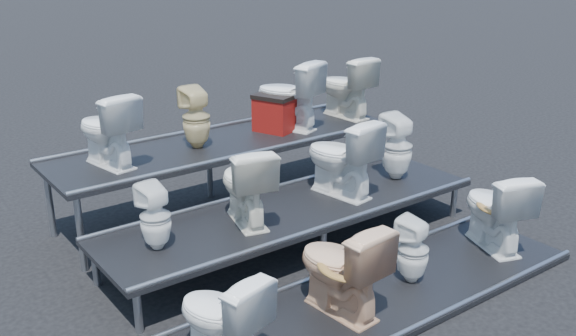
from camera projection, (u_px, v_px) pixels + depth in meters
ground at (294, 247)px, 6.84m from camera, size 80.00×80.00×0.00m
tier_front at (380, 296)px, 5.84m from camera, size 4.20×1.20×0.06m
tier_mid at (294, 227)px, 6.76m from camera, size 4.20×1.20×0.46m
tier_back at (229, 175)px, 7.67m from camera, size 4.20×1.20×0.86m
toilet_0 at (221, 317)px, 4.77m from camera, size 0.60×0.84×0.78m
toilet_1 at (341, 267)px, 5.41m from camera, size 0.55×0.88×0.86m
toilet_2 at (413, 250)px, 5.95m from camera, size 0.35×0.35×0.64m
toilet_3 at (495, 209)px, 6.58m from camera, size 0.73×0.95×0.85m
toilet_4 at (155, 217)px, 5.71m from camera, size 0.30×0.31×0.62m
toilet_5 at (246, 184)px, 6.21m from camera, size 0.62×0.86×0.79m
toilet_6 at (341, 157)px, 6.88m from camera, size 0.61×0.91×0.86m
toilet_7 at (397, 147)px, 7.38m from camera, size 0.36×0.37×0.76m
toilet_8 at (107, 129)px, 6.59m from camera, size 0.57×0.83×0.78m
toilet_9 at (196, 117)px, 7.18m from camera, size 0.32×0.32×0.70m
toilet_10 at (288, 95)px, 7.87m from camera, size 0.75×0.95×0.86m
toilet_11 at (346, 87)px, 8.40m from camera, size 0.50×0.82×0.81m
red_crate at (280, 113)px, 7.94m from camera, size 0.69×0.63×0.41m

